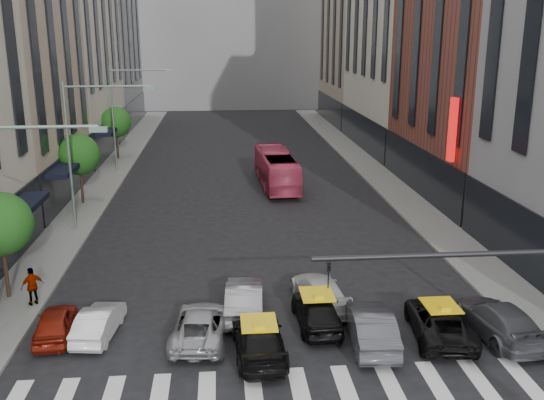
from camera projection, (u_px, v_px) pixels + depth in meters
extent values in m
cube|color=slate|center=(98.00, 190.00, 47.11)|extent=(3.00, 96.00, 0.15)
cube|color=slate|center=(387.00, 184.00, 49.03)|extent=(3.00, 96.00, 0.15)
cube|color=gray|center=(97.00, 7.00, 76.28)|extent=(8.00, 18.00, 30.00)
cube|color=brown|center=(483.00, 16.00, 43.17)|extent=(8.00, 18.00, 26.00)
cube|color=tan|center=(362.00, 16.00, 79.39)|extent=(8.00, 18.00, 28.00)
cylinder|color=black|center=(5.00, 265.00, 27.45)|extent=(0.18, 0.18, 3.15)
sphere|color=#184C15|center=(0.00, 224.00, 26.93)|extent=(2.88, 2.88, 2.88)
cylinder|color=black|center=(81.00, 181.00, 42.81)|extent=(0.18, 0.18, 3.15)
sphere|color=#184C15|center=(79.00, 155.00, 42.29)|extent=(2.88, 2.88, 2.88)
cylinder|color=black|center=(117.00, 142.00, 58.17)|extent=(0.18, 0.18, 3.15)
sphere|color=#184C15|center=(116.00, 122.00, 57.65)|extent=(2.88, 2.88, 2.88)
cylinder|color=gray|center=(22.00, 127.00, 20.06)|extent=(5.00, 0.12, 0.12)
cube|color=gray|center=(99.00, 129.00, 20.30)|extent=(0.60, 0.25, 0.18)
cylinder|color=gray|center=(69.00, 157.00, 36.33)|extent=(0.16, 0.16, 9.00)
cylinder|color=gray|center=(107.00, 86.00, 35.42)|extent=(5.00, 0.12, 0.12)
cube|color=gray|center=(150.00, 88.00, 35.66)|extent=(0.60, 0.25, 0.18)
cylinder|color=gray|center=(113.00, 120.00, 51.70)|extent=(0.16, 0.16, 9.00)
cylinder|color=gray|center=(140.00, 70.00, 50.79)|extent=(5.00, 0.12, 0.12)
cube|color=gray|center=(170.00, 71.00, 51.02)|extent=(0.60, 0.25, 0.18)
cylinder|color=black|center=(485.00, 254.00, 17.24)|extent=(10.00, 0.16, 0.16)
imported|color=black|center=(328.00, 275.00, 17.00)|extent=(0.13, 0.16, 0.80)
cube|color=red|center=(452.00, 130.00, 37.94)|extent=(0.30, 0.70, 4.00)
imported|color=maroon|center=(55.00, 323.00, 24.32)|extent=(1.77, 3.72, 1.23)
imported|color=silver|center=(99.00, 322.00, 24.44)|extent=(1.72, 3.83, 1.22)
imported|color=#9FA0A4|center=(200.00, 324.00, 24.16)|extent=(2.52, 4.75, 1.27)
imported|color=black|center=(259.00, 339.00, 22.92)|extent=(2.06, 4.69, 1.34)
imported|color=black|center=(317.00, 310.00, 25.22)|extent=(1.82, 4.22, 1.42)
imported|color=#42444A|center=(371.00, 326.00, 23.77)|extent=(1.87, 4.63, 1.50)
imported|color=black|center=(439.00, 321.00, 24.38)|extent=(2.75, 5.01, 1.33)
imported|color=#45464D|center=(499.00, 320.00, 24.36)|extent=(2.49, 5.13, 1.44)
imported|color=gray|center=(244.00, 298.00, 26.31)|extent=(1.85, 4.60, 1.49)
imported|color=silver|center=(319.00, 291.00, 27.16)|extent=(2.36, 4.84, 1.36)
imported|color=#CF3D5F|center=(276.00, 169.00, 48.16)|extent=(2.89, 10.35, 2.85)
imported|color=gray|center=(32.00, 286.00, 26.85)|extent=(1.08, 0.93, 1.75)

